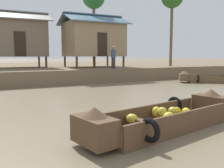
# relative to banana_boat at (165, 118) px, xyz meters

# --- Properties ---
(ground_plane) EXTENTS (300.00, 300.00, 0.00)m
(ground_plane) POSITION_rel_banana_boat_xyz_m (-0.45, 5.67, -0.31)
(ground_plane) COLOR #7A6B51
(riverbank_strip) EXTENTS (160.00, 20.00, 0.94)m
(riverbank_strip) POSITION_rel_banana_boat_xyz_m (-0.45, 20.40, 0.16)
(riverbank_strip) COLOR #756047
(riverbank_strip) RESTS_ON ground
(banana_boat) EXTENTS (4.99, 2.31, 0.87)m
(banana_boat) POSITION_rel_banana_boat_xyz_m (0.00, 0.00, 0.00)
(banana_boat) COLOR brown
(banana_boat) RESTS_ON ground
(fishing_skiff_distant) EXTENTS (4.04, 3.18, 0.81)m
(fishing_skiff_distant) POSITION_rel_banana_boat_xyz_m (10.17, 7.19, -0.01)
(fishing_skiff_distant) COLOR brown
(fishing_skiff_distant) RESTS_ON ground
(stilt_house_left) EXTENTS (4.86, 3.43, 4.32)m
(stilt_house_left) POSITION_rel_banana_boat_xyz_m (-1.36, 15.85, 2.96)
(stilt_house_left) COLOR #4C3826
(stilt_house_left) RESTS_ON riverbank_strip
(stilt_house_mid_left) EXTENTS (5.09, 3.75, 4.26)m
(stilt_house_mid_left) POSITION_rel_banana_boat_xyz_m (4.31, 14.12, 2.92)
(stilt_house_mid_left) COLOR #4C3826
(stilt_house_mid_left) RESTS_ON riverbank_strip
(vendor_person) EXTENTS (0.44, 0.44, 1.66)m
(vendor_person) POSITION_rel_banana_boat_xyz_m (4.50, 11.08, 1.56)
(vendor_person) COLOR #332D28
(vendor_person) RESTS_ON riverbank_strip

